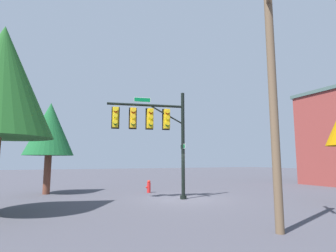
% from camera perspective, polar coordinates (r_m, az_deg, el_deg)
% --- Properties ---
extents(ground_plane, '(120.00, 120.00, 0.00)m').
position_cam_1_polar(ground_plane, '(15.39, 3.30, -15.33)').
color(ground_plane, '#43424B').
extents(signal_pole_assembly, '(4.39, 1.55, 6.04)m').
position_cam_1_polar(signal_pole_assembly, '(14.96, -3.43, 0.36)').
color(signal_pole_assembly, black).
rests_on(signal_pole_assembly, ground_plane).
extents(utility_pole, '(1.33, 1.38, 7.81)m').
position_cam_1_polar(utility_pole, '(8.96, 21.53, 5.69)').
color(utility_pole, brown).
rests_on(utility_pole, ground_plane).
extents(fire_hydrant, '(0.33, 0.24, 0.83)m').
position_cam_1_polar(fire_hydrant, '(18.35, -4.14, -12.75)').
color(fire_hydrant, red).
rests_on(fire_hydrant, ground_plane).
extents(tree_mid, '(3.13, 3.13, 5.94)m').
position_cam_1_polar(tree_mid, '(19.17, -23.95, -0.66)').
color(tree_mid, brown).
rests_on(tree_mid, ground_plane).
extents(tree_far, '(4.26, 4.26, 7.77)m').
position_cam_1_polar(tree_far, '(13.08, -32.11, 8.22)').
color(tree_far, brown).
rests_on(tree_far, ground_plane).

